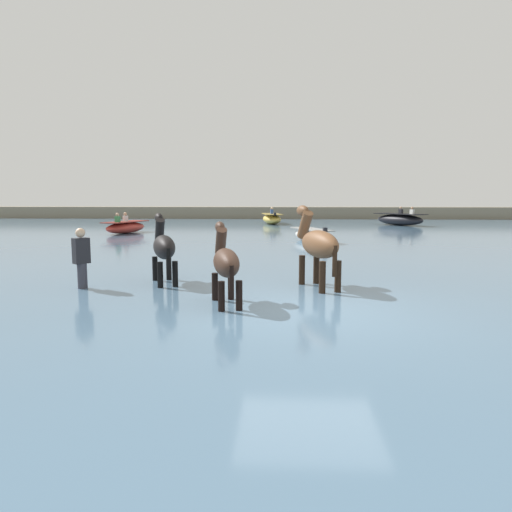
{
  "coord_description": "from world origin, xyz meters",
  "views": [
    {
      "loc": [
        -0.5,
        -7.96,
        2.29
      ],
      "look_at": [
        -1.11,
        3.43,
        0.84
      ],
      "focal_mm": 33.11,
      "sensor_mm": 36.0,
      "label": 1
    }
  ],
  "objects_px": {
    "horse_trailing_bay": "(318,246)",
    "boat_far_inshore": "(272,219)",
    "boat_mid_outer": "(400,219)",
    "boat_near_starboard": "(126,227)",
    "person_wading_mid": "(82,264)",
    "horse_lead_black": "(164,249)",
    "horse_flank_dark_bay": "(226,265)",
    "boat_distant_east": "(311,235)"
  },
  "relations": [
    {
      "from": "boat_near_starboard",
      "to": "boat_distant_east",
      "type": "bearing_deg",
      "value": -22.8
    },
    {
      "from": "boat_distant_east",
      "to": "person_wading_mid",
      "type": "relative_size",
      "value": 1.84
    },
    {
      "from": "boat_mid_outer",
      "to": "person_wading_mid",
      "type": "bearing_deg",
      "value": -118.29
    },
    {
      "from": "horse_lead_black",
      "to": "boat_distant_east",
      "type": "distance_m",
      "value": 10.95
    },
    {
      "from": "boat_far_inshore",
      "to": "person_wading_mid",
      "type": "height_order",
      "value": "person_wading_mid"
    },
    {
      "from": "horse_lead_black",
      "to": "horse_flank_dark_bay",
      "type": "height_order",
      "value": "horse_lead_black"
    },
    {
      "from": "boat_mid_outer",
      "to": "boat_distant_east",
      "type": "relative_size",
      "value": 1.28
    },
    {
      "from": "boat_far_inshore",
      "to": "person_wading_mid",
      "type": "xyz_separation_m",
      "value": [
        -3.53,
        -24.03,
        0.17
      ]
    },
    {
      "from": "boat_distant_east",
      "to": "boat_far_inshore",
      "type": "bearing_deg",
      "value": 98.61
    },
    {
      "from": "horse_flank_dark_bay",
      "to": "boat_mid_outer",
      "type": "distance_m",
      "value": 25.59
    },
    {
      "from": "horse_trailing_bay",
      "to": "boat_far_inshore",
      "type": "height_order",
      "value": "horse_trailing_bay"
    },
    {
      "from": "boat_mid_outer",
      "to": "boat_near_starboard",
      "type": "xyz_separation_m",
      "value": [
        -16.24,
        -7.7,
        -0.08
      ]
    },
    {
      "from": "horse_trailing_bay",
      "to": "person_wading_mid",
      "type": "distance_m",
      "value": 5.03
    },
    {
      "from": "horse_lead_black",
      "to": "horse_trailing_bay",
      "type": "height_order",
      "value": "horse_trailing_bay"
    },
    {
      "from": "horse_lead_black",
      "to": "boat_near_starboard",
      "type": "distance_m",
      "value": 15.31
    },
    {
      "from": "boat_near_starboard",
      "to": "boat_distant_east",
      "type": "height_order",
      "value": "boat_near_starboard"
    },
    {
      "from": "horse_trailing_bay",
      "to": "person_wading_mid",
      "type": "height_order",
      "value": "horse_trailing_bay"
    },
    {
      "from": "horse_lead_black",
      "to": "boat_far_inshore",
      "type": "height_order",
      "value": "horse_lead_black"
    },
    {
      "from": "boat_far_inshore",
      "to": "horse_flank_dark_bay",
      "type": "bearing_deg",
      "value": -90.71
    },
    {
      "from": "boat_distant_east",
      "to": "horse_flank_dark_bay",
      "type": "bearing_deg",
      "value": -100.63
    },
    {
      "from": "boat_far_inshore",
      "to": "boat_mid_outer",
      "type": "bearing_deg",
      "value": -9.06
    },
    {
      "from": "horse_flank_dark_bay",
      "to": "boat_near_starboard",
      "type": "height_order",
      "value": "horse_flank_dark_bay"
    },
    {
      "from": "person_wading_mid",
      "to": "boat_distant_east",
      "type": "bearing_deg",
      "value": 63.22
    },
    {
      "from": "horse_trailing_bay",
      "to": "boat_distant_east",
      "type": "xyz_separation_m",
      "value": [
        0.52,
        10.55,
        -0.62
      ]
    },
    {
      "from": "boat_mid_outer",
      "to": "boat_distant_east",
      "type": "bearing_deg",
      "value": -119.66
    },
    {
      "from": "boat_far_inshore",
      "to": "boat_distant_east",
      "type": "distance_m",
      "value": 13.25
    },
    {
      "from": "boat_far_inshore",
      "to": "boat_distant_east",
      "type": "bearing_deg",
      "value": -81.39
    },
    {
      "from": "horse_trailing_bay",
      "to": "horse_lead_black",
      "type": "bearing_deg",
      "value": 174.22
    },
    {
      "from": "horse_trailing_bay",
      "to": "person_wading_mid",
      "type": "xyz_separation_m",
      "value": [
        -5.0,
        -0.38,
        -0.37
      ]
    },
    {
      "from": "person_wading_mid",
      "to": "horse_trailing_bay",
      "type": "bearing_deg",
      "value": 4.32
    },
    {
      "from": "horse_flank_dark_bay",
      "to": "boat_far_inshore",
      "type": "xyz_separation_m",
      "value": [
        0.31,
        25.34,
        -0.37
      ]
    },
    {
      "from": "horse_lead_black",
      "to": "horse_trailing_bay",
      "type": "bearing_deg",
      "value": -5.78
    },
    {
      "from": "boat_mid_outer",
      "to": "boat_distant_east",
      "type": "xyz_separation_m",
      "value": [
        -6.68,
        -11.72,
        -0.13
      ]
    },
    {
      "from": "boat_distant_east",
      "to": "person_wading_mid",
      "type": "distance_m",
      "value": 12.25
    },
    {
      "from": "horse_trailing_bay",
      "to": "person_wading_mid",
      "type": "relative_size",
      "value": 1.28
    },
    {
      "from": "horse_flank_dark_bay",
      "to": "boat_near_starboard",
      "type": "xyz_separation_m",
      "value": [
        -7.27,
        16.26,
        -0.4
      ]
    },
    {
      "from": "person_wading_mid",
      "to": "horse_lead_black",
      "type": "bearing_deg",
      "value": 24.56
    },
    {
      "from": "horse_lead_black",
      "to": "boat_distant_east",
      "type": "height_order",
      "value": "horse_lead_black"
    },
    {
      "from": "horse_lead_black",
      "to": "boat_near_starboard",
      "type": "bearing_deg",
      "value": 111.59
    },
    {
      "from": "boat_distant_east",
      "to": "boat_near_starboard",
      "type": "bearing_deg",
      "value": 157.2
    },
    {
      "from": "horse_lead_black",
      "to": "person_wading_mid",
      "type": "distance_m",
      "value": 1.76
    },
    {
      "from": "boat_far_inshore",
      "to": "boat_mid_outer",
      "type": "relative_size",
      "value": 1.0
    }
  ]
}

